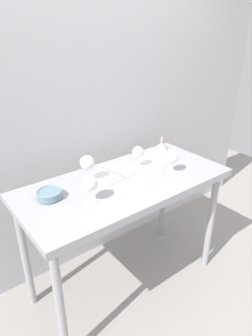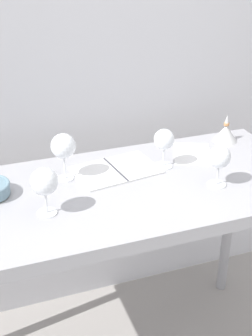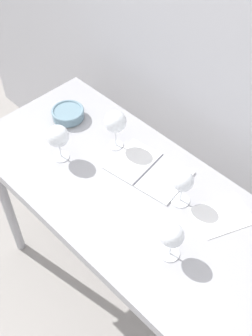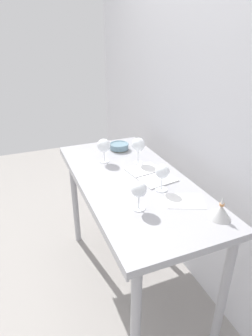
% 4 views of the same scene
% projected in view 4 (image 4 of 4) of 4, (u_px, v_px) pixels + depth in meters
% --- Properties ---
extents(ground_plane, '(6.00, 6.00, 0.00)m').
position_uv_depth(ground_plane, '(132.00, 282.00, 2.17)').
color(ground_plane, '#99948E').
extents(back_wall, '(3.80, 0.04, 2.60)m').
position_uv_depth(back_wall, '(205.00, 108.00, 1.77)').
color(back_wall, '#B5B5BA').
rests_on(back_wall, ground_plane).
extents(steel_counter, '(1.40, 0.65, 0.90)m').
position_uv_depth(steel_counter, '(132.00, 193.00, 1.82)').
color(steel_counter, '#9E9EA3').
rests_on(steel_counter, ground_plane).
extents(wine_glass_near_left, '(0.09, 0.09, 0.17)m').
position_uv_depth(wine_glass_near_left, '(104.00, 146.00, 1.96)').
color(wine_glass_near_left, white).
rests_on(wine_glass_near_left, steel_counter).
extents(wine_glass_far_left, '(0.09, 0.09, 0.18)m').
position_uv_depth(wine_glass_far_left, '(138.00, 145.00, 1.93)').
color(wine_glass_far_left, white).
rests_on(wine_glass_far_left, steel_counter).
extents(wine_glass_far_right, '(0.08, 0.08, 0.16)m').
position_uv_depth(wine_glass_far_right, '(162.00, 173.00, 1.60)').
color(wine_glass_far_right, white).
rests_on(wine_glass_far_right, steel_counter).
extents(wine_glass_near_right, '(0.08, 0.08, 0.16)m').
position_uv_depth(wine_glass_near_right, '(139.00, 190.00, 1.43)').
color(wine_glass_near_right, white).
rests_on(wine_glass_near_right, steel_counter).
extents(open_notebook, '(0.34, 0.25, 0.01)m').
position_uv_depth(open_notebook, '(150.00, 175.00, 1.82)').
color(open_notebook, silver).
rests_on(open_notebook, steel_counter).
extents(tasting_sheet_upper, '(0.22, 0.25, 0.00)m').
position_uv_depth(tasting_sheet_upper, '(185.00, 201.00, 1.54)').
color(tasting_sheet_upper, white).
rests_on(tasting_sheet_upper, steel_counter).
extents(tasting_bowl, '(0.15, 0.15, 0.05)m').
position_uv_depth(tasting_bowl, '(119.00, 146.00, 2.20)').
color(tasting_bowl, '#DBCC66').
rests_on(tasting_bowl, steel_counter).
extents(decanter_funnel, '(0.11, 0.11, 0.12)m').
position_uv_depth(decanter_funnel, '(221.00, 212.00, 1.38)').
color(decanter_funnel, silver).
rests_on(decanter_funnel, steel_counter).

